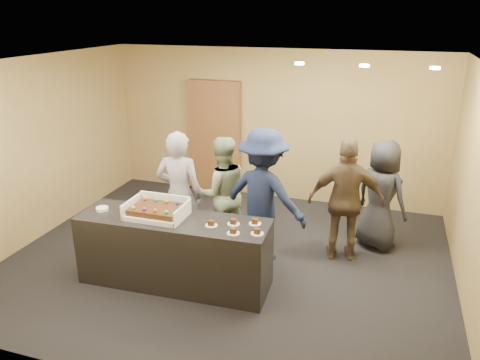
{
  "coord_description": "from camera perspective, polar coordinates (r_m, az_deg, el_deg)",
  "views": [
    {
      "loc": [
        1.96,
        -5.49,
        3.31
      ],
      "look_at": [
        0.17,
        0.0,
        1.2
      ],
      "focal_mm": 35.0,
      "sensor_mm": 36.0,
      "label": 1
    }
  ],
  "objects": [
    {
      "name": "person_brown_extra",
      "position": [
        6.53,
        12.81,
        -2.43
      ],
      "size": [
        1.08,
        0.59,
        1.74
      ],
      "primitive_type": "imported",
      "rotation": [
        0.0,
        0.0,
        3.31
      ],
      "color": "brown",
      "rests_on": "floor"
    },
    {
      "name": "cake_box",
      "position": [
        5.89,
        -9.99,
        -3.89
      ],
      "size": [
        0.72,
        0.5,
        0.21
      ],
      "color": "white",
      "rests_on": "serving_counter"
    },
    {
      "name": "ceiling_spotlights",
      "position": [
        6.03,
        14.94,
        13.32
      ],
      "size": [
        1.72,
        0.12,
        0.03
      ],
      "color": "#FFEAC6",
      "rests_on": "ceiling"
    },
    {
      "name": "person_dark_suit",
      "position": [
        7.0,
        16.82,
        -1.77
      ],
      "size": [
        0.94,
        0.86,
        1.62
      ],
      "primitive_type": "imported",
      "rotation": [
        0.0,
        0.0,
        2.57
      ],
      "color": "#232328",
      "rests_on": "floor"
    },
    {
      "name": "room",
      "position": [
        6.15,
        -1.52,
        1.46
      ],
      "size": [
        6.04,
        6.0,
        2.7
      ],
      "color": "black",
      "rests_on": "ground"
    },
    {
      "name": "slice_e",
      "position": [
        5.36,
        2.12,
        -6.36
      ],
      "size": [
        0.15,
        0.15,
        0.07
      ],
      "color": "white",
      "rests_on": "serving_counter"
    },
    {
      "name": "person_navy_man",
      "position": [
        6.31,
        2.86,
        -2.03
      ],
      "size": [
        1.32,
        0.92,
        1.88
      ],
      "primitive_type": "imported",
      "rotation": [
        0.0,
        0.0,
        2.95
      ],
      "color": "#141D39",
      "rests_on": "floor"
    },
    {
      "name": "plate_stack",
      "position": [
        6.23,
        -16.46,
        -3.38
      ],
      "size": [
        0.16,
        0.16,
        0.04
      ],
      "primitive_type": "cylinder",
      "color": "white",
      "rests_on": "serving_counter"
    },
    {
      "name": "sheet_cake",
      "position": [
        5.85,
        -10.15,
        -3.54
      ],
      "size": [
        0.61,
        0.42,
        0.12
      ],
      "color": "#3A1F0D",
      "rests_on": "cake_box"
    },
    {
      "name": "slice_c",
      "position": [
        5.37,
        -0.82,
        -6.32
      ],
      "size": [
        0.15,
        0.15,
        0.07
      ],
      "color": "white",
      "rests_on": "serving_counter"
    },
    {
      "name": "serving_counter",
      "position": [
        6.0,
        -8.01,
        -8.61
      ],
      "size": [
        2.42,
        0.79,
        0.9
      ],
      "primitive_type": "cube",
      "rotation": [
        0.0,
        0.0,
        0.04
      ],
      "color": "black",
      "rests_on": "floor"
    },
    {
      "name": "person_sage_man",
      "position": [
        6.71,
        -2.24,
        -1.6
      ],
      "size": [
        1.02,
        0.97,
        1.67
      ],
      "primitive_type": "imported",
      "rotation": [
        0.0,
        0.0,
        3.73
      ],
      "color": "gray",
      "rests_on": "floor"
    },
    {
      "name": "slice_d",
      "position": [
        5.6,
        1.84,
        -5.16
      ],
      "size": [
        0.15,
        0.15,
        0.07
      ],
      "color": "white",
      "rests_on": "serving_counter"
    },
    {
      "name": "storage_cabinet",
      "position": [
        8.76,
        -3.04,
        5.16
      ],
      "size": [
        0.97,
        0.15,
        2.12
      ],
      "primitive_type": "cube",
      "color": "brown",
      "rests_on": "floor"
    },
    {
      "name": "person_server_grey",
      "position": [
        6.51,
        -7.38,
        -1.81
      ],
      "size": [
        0.7,
        0.49,
        1.81
      ],
      "primitive_type": "imported",
      "rotation": [
        0.0,
        0.0,
        3.23
      ],
      "color": "gray",
      "rests_on": "floor"
    },
    {
      "name": "slice_b",
      "position": [
        5.59,
        -0.79,
        -5.19
      ],
      "size": [
        0.15,
        0.15,
        0.07
      ],
      "color": "white",
      "rests_on": "serving_counter"
    },
    {
      "name": "slice_a",
      "position": [
        5.57,
        -3.51,
        -5.36
      ],
      "size": [
        0.15,
        0.15,
        0.07
      ],
      "color": "white",
      "rests_on": "serving_counter"
    }
  ]
}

